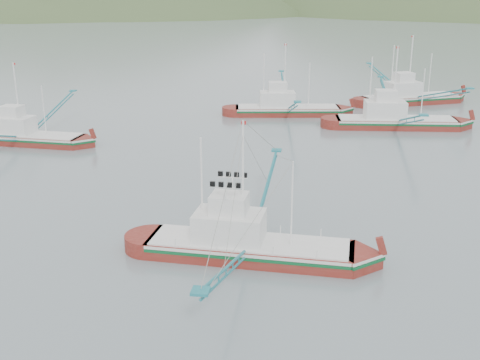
# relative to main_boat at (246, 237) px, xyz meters

# --- Properties ---
(ground) EXTENTS (1200.00, 1200.00, 0.00)m
(ground) POSITION_rel_main_boat_xyz_m (-1.41, 1.17, -1.48)
(ground) COLOR slate
(ground) RESTS_ON ground
(main_boat) EXTENTS (14.27, 25.47, 10.31)m
(main_boat) POSITION_rel_main_boat_xyz_m (0.00, 0.00, 0.00)
(main_boat) COLOR maroon
(main_boat) RESTS_ON ground
(bg_boat_right) EXTENTS (15.70, 27.91, 11.31)m
(bg_boat_right) POSITION_rel_main_boat_xyz_m (14.19, 41.41, 0.07)
(bg_boat_right) COLOR maroon
(bg_boat_right) RESTS_ON ground
(bg_boat_far) EXTENTS (15.20, 26.65, 10.85)m
(bg_boat_far) POSITION_rel_main_boat_xyz_m (-0.25, 47.55, 0.24)
(bg_boat_far) COLOR maroon
(bg_boat_far) RESTS_ON ground
(bg_boat_left) EXTENTS (14.10, 25.07, 10.16)m
(bg_boat_left) POSITION_rel_main_boat_xyz_m (-29.80, 27.23, -0.08)
(bg_boat_left) COLOR maroon
(bg_boat_left) RESTS_ON ground
(bg_boat_extra) EXTENTS (15.75, 26.52, 11.31)m
(bg_boat_extra) POSITION_rel_main_boat_xyz_m (18.40, 58.78, 0.83)
(bg_boat_extra) COLOR maroon
(bg_boat_extra) RESTS_ON ground
(headland_left) EXTENTS (448.00, 308.00, 210.00)m
(headland_left) POSITION_rel_main_boat_xyz_m (-181.41, 361.17, -1.48)
(headland_left) COLOR #3D532A
(headland_left) RESTS_ON ground
(ridge_distant) EXTENTS (960.00, 400.00, 240.00)m
(ridge_distant) POSITION_rel_main_boat_xyz_m (28.59, 561.17, -1.48)
(ridge_distant) COLOR slate
(ridge_distant) RESTS_ON ground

